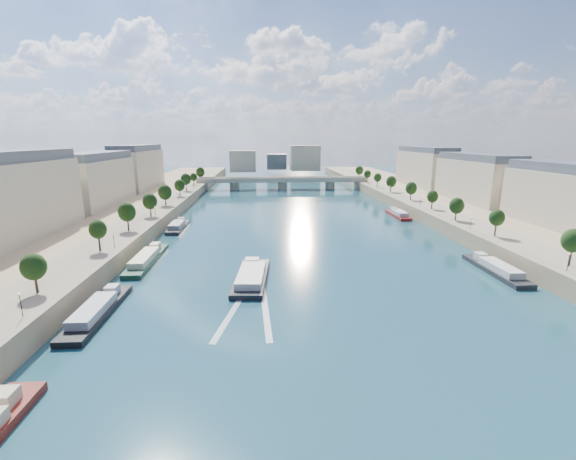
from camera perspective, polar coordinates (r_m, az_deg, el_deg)
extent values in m
plane|color=#0E343D|center=(134.98, 2.01, -0.85)|extent=(700.00, 700.00, 0.00)
cube|color=#9E8460|center=(146.02, -27.36, -0.26)|extent=(44.00, 520.00, 5.00)
cube|color=#9E8460|center=(158.63, 28.86, 0.56)|extent=(44.00, 520.00, 5.00)
cube|color=gray|center=(140.13, -21.85, 0.84)|extent=(14.00, 520.00, 0.10)
cube|color=gray|center=(150.59, 24.15, 1.44)|extent=(14.00, 520.00, 0.10)
cylinder|color=#382B1E|center=(87.37, -32.24, -6.28)|extent=(0.50, 0.50, 3.82)
ellipsoid|color=black|center=(86.35, -32.54, -4.03)|extent=(4.80, 4.80, 5.52)
cylinder|color=#382B1E|center=(108.03, -26.35, -2.12)|extent=(0.50, 0.50, 3.82)
ellipsoid|color=black|center=(107.21, -26.54, -0.27)|extent=(4.80, 4.80, 5.52)
cylinder|color=#382B1E|center=(129.85, -22.41, 0.69)|extent=(0.50, 0.50, 3.82)
ellipsoid|color=black|center=(129.17, -22.55, 2.25)|extent=(4.80, 4.80, 5.52)
cylinder|color=#382B1E|center=(152.33, -19.61, 2.68)|extent=(0.50, 0.50, 3.82)
ellipsoid|color=black|center=(151.75, -19.72, 4.02)|extent=(4.80, 4.80, 5.52)
cylinder|color=#382B1E|center=(175.21, -17.54, 4.16)|extent=(0.50, 0.50, 3.82)
ellipsoid|color=black|center=(174.70, -17.62, 5.32)|extent=(4.80, 4.80, 5.52)
cylinder|color=#382B1E|center=(198.35, -15.94, 5.28)|extent=(0.50, 0.50, 3.82)
ellipsoid|color=black|center=(197.91, -16.01, 6.31)|extent=(4.80, 4.80, 5.52)
cylinder|color=#382B1E|center=(221.68, -14.67, 6.17)|extent=(0.50, 0.50, 3.82)
ellipsoid|color=black|center=(221.28, -14.73, 7.09)|extent=(4.80, 4.80, 5.52)
cylinder|color=#382B1E|center=(245.14, -13.64, 6.89)|extent=(0.50, 0.50, 3.82)
ellipsoid|color=black|center=(244.78, -13.69, 7.72)|extent=(4.80, 4.80, 5.52)
cylinder|color=#382B1E|center=(268.69, -12.79, 7.48)|extent=(0.50, 0.50, 3.82)
ellipsoid|color=black|center=(268.36, -12.83, 8.24)|extent=(4.80, 4.80, 5.52)
cylinder|color=#382B1E|center=(108.56, 35.47, -3.18)|extent=(0.50, 0.50, 3.82)
ellipsoid|color=black|center=(107.74, 35.73, -1.34)|extent=(4.80, 4.80, 5.52)
cylinder|color=#382B1E|center=(127.31, 28.79, -0.21)|extent=(0.50, 0.50, 3.82)
ellipsoid|color=black|center=(126.61, 28.98, 1.38)|extent=(4.80, 4.80, 5.52)
cylinder|color=#382B1E|center=(147.59, 23.89, 1.98)|extent=(0.50, 0.50, 3.82)
ellipsoid|color=black|center=(146.99, 24.02, 3.36)|extent=(4.80, 4.80, 5.52)
cylinder|color=#382B1E|center=(168.84, 20.19, 3.63)|extent=(0.50, 0.50, 3.82)
ellipsoid|color=black|center=(168.32, 20.29, 4.83)|extent=(4.80, 4.80, 5.52)
cylinder|color=#382B1E|center=(190.75, 17.32, 4.88)|extent=(0.50, 0.50, 3.82)
ellipsoid|color=black|center=(190.29, 17.39, 5.95)|extent=(4.80, 4.80, 5.52)
cylinder|color=#382B1E|center=(213.11, 15.03, 5.87)|extent=(0.50, 0.50, 3.82)
ellipsoid|color=black|center=(212.69, 15.09, 6.83)|extent=(4.80, 4.80, 5.52)
cylinder|color=#382B1E|center=(235.79, 13.18, 6.67)|extent=(0.50, 0.50, 3.82)
ellipsoid|color=black|center=(235.42, 13.23, 7.53)|extent=(4.80, 4.80, 5.52)
cylinder|color=#382B1E|center=(258.71, 11.65, 7.32)|extent=(0.50, 0.50, 3.82)
ellipsoid|color=black|center=(258.37, 11.69, 8.11)|extent=(4.80, 4.80, 5.52)
cylinder|color=#382B1E|center=(281.81, 10.37, 7.85)|extent=(0.50, 0.50, 3.82)
ellipsoid|color=black|center=(281.50, 10.40, 8.58)|extent=(4.80, 4.80, 5.52)
cylinder|color=black|center=(76.42, -34.79, -9.20)|extent=(0.14, 0.14, 4.00)
sphere|color=#FFE5B2|center=(75.72, -35.01, -7.73)|extent=(0.36, 0.36, 0.36)
cylinder|color=black|center=(110.68, -24.39, -1.53)|extent=(0.14, 0.14, 4.00)
sphere|color=#FFE5B2|center=(110.20, -24.49, -0.47)|extent=(0.36, 0.36, 0.36)
cylinder|color=black|center=(147.85, -19.09, 2.45)|extent=(0.14, 0.14, 4.00)
sphere|color=#FFE5B2|center=(147.49, -19.16, 3.25)|extent=(0.36, 0.36, 0.36)
cylinder|color=black|center=(186.20, -15.94, 4.81)|extent=(0.14, 0.14, 4.00)
sphere|color=#FFE5B2|center=(185.91, -15.98, 5.45)|extent=(0.36, 0.36, 0.36)
cylinder|color=black|center=(225.12, -13.86, 6.35)|extent=(0.14, 0.14, 4.00)
sphere|color=#FFE5B2|center=(224.89, -13.89, 6.88)|extent=(0.36, 0.36, 0.36)
cylinder|color=black|center=(103.29, 36.12, -3.96)|extent=(0.14, 0.14, 4.00)
sphere|color=#FFE5B2|center=(102.78, 36.28, -2.84)|extent=(0.36, 0.36, 0.36)
cylinder|color=black|center=(135.20, 25.45, 0.91)|extent=(0.14, 0.14, 4.00)
sphere|color=#FFE5B2|center=(134.81, 25.54, 1.78)|extent=(0.36, 0.36, 0.36)
cylinder|color=black|center=(170.56, 19.02, 3.84)|extent=(0.14, 0.14, 4.00)
sphere|color=#FFE5B2|center=(170.24, 19.07, 4.54)|extent=(0.36, 0.36, 0.36)
cylinder|color=black|center=(207.60, 14.82, 5.72)|extent=(0.14, 0.14, 4.00)
sphere|color=#FFE5B2|center=(207.35, 14.85, 6.30)|extent=(0.36, 0.36, 0.36)
cylinder|color=black|center=(245.58, 11.88, 7.01)|extent=(0.14, 0.14, 4.00)
sphere|color=#FFE5B2|center=(245.36, 11.91, 7.50)|extent=(0.36, 0.36, 0.36)
cube|color=beige|center=(135.16, -35.81, 3.12)|extent=(16.00, 52.00, 20.00)
cube|color=#474C54|center=(134.08, -36.49, 7.99)|extent=(14.72, 50.44, 3.20)
cube|color=beige|center=(186.42, -26.55, 6.41)|extent=(16.00, 52.00, 20.00)
cube|color=#474C54|center=(185.65, -26.92, 9.95)|extent=(14.72, 50.44, 3.20)
cube|color=beige|center=(240.77, -21.31, 8.18)|extent=(16.00, 52.00, 20.00)
cube|color=#474C54|center=(240.16, -21.55, 10.93)|extent=(14.72, 50.44, 3.20)
cube|color=beige|center=(198.21, 26.18, 6.78)|extent=(16.00, 52.00, 20.00)
cube|color=#474C54|center=(197.48, 26.53, 10.12)|extent=(14.72, 50.44, 3.20)
cube|color=beige|center=(250.01, 19.62, 8.48)|extent=(16.00, 52.00, 20.00)
cube|color=#474C54|center=(249.43, 19.83, 11.13)|extent=(14.72, 50.44, 3.20)
cube|color=beige|center=(341.08, -6.68, 10.11)|extent=(22.00, 18.00, 18.00)
cube|color=beige|center=(352.64, 2.51, 10.62)|extent=(26.00, 20.00, 22.00)
cube|color=#474C54|center=(365.99, -1.71, 10.10)|extent=(18.00, 16.00, 14.00)
cube|color=#C1B79E|center=(258.20, -0.81, 7.42)|extent=(112.00, 11.00, 2.20)
cube|color=#C1B79E|center=(253.08, -0.75, 7.64)|extent=(112.00, 0.80, 0.90)
cube|color=#C1B79E|center=(263.02, -0.87, 7.86)|extent=(112.00, 0.80, 0.90)
cylinder|color=#C1B79E|center=(258.94, -7.94, 6.48)|extent=(6.40, 6.40, 5.00)
cylinder|color=#C1B79E|center=(258.62, -0.80, 6.60)|extent=(6.40, 6.40, 5.00)
cylinder|color=#C1B79E|center=(262.22, 6.24, 6.62)|extent=(6.40, 6.40, 5.00)
cube|color=#C1B79E|center=(261.15, -12.35, 6.36)|extent=(6.00, 12.00, 5.00)
cube|color=#C1B79E|center=(266.41, 10.51, 6.58)|extent=(6.00, 12.00, 5.00)
cube|color=black|center=(94.05, -5.43, -7.16)|extent=(9.04, 25.50, 1.79)
cube|color=silver|center=(91.59, -5.49, -6.60)|extent=(7.09, 16.67, 1.61)
cube|color=silver|center=(100.54, -5.34, -4.70)|extent=(3.79, 3.27, 1.80)
cube|color=silver|center=(78.67, -8.14, -11.72)|extent=(6.30, 25.73, 0.04)
cube|color=silver|center=(78.43, -3.37, -11.68)|extent=(2.39, 26.03, 0.04)
cube|color=beige|center=(62.48, -36.39, -19.38)|extent=(2.50, 2.70, 1.80)
cube|color=black|center=(84.58, -26.29, -10.99)|extent=(5.00, 25.05, 1.80)
cube|color=#AAAEB6|center=(82.25, -26.94, -10.46)|extent=(4.10, 13.78, 1.60)
cube|color=#AAAEB6|center=(90.34, -24.62, -8.04)|extent=(2.50, 3.01, 1.80)
cube|color=#183D2A|center=(113.54, -20.12, -4.30)|extent=(5.00, 28.62, 1.80)
cube|color=#F4ECC2|center=(110.96, -20.51, -3.82)|extent=(4.10, 15.74, 1.60)
cube|color=#F4ECC2|center=(120.96, -19.08, -2.26)|extent=(2.50, 3.43, 1.80)
cube|color=#29282B|center=(150.84, -16.00, 0.28)|extent=(5.00, 21.00, 1.80)
cube|color=gray|center=(148.88, -16.17, 0.77)|extent=(4.10, 11.55, 1.60)
cube|color=gray|center=(156.49, -15.57, 1.45)|extent=(2.50, 2.52, 1.80)
cube|color=#252527|center=(111.77, 28.35, -5.40)|extent=(5.00, 24.02, 1.80)
cube|color=silver|center=(109.74, 28.97, -4.86)|extent=(4.10, 13.21, 1.60)
cube|color=silver|center=(117.10, 26.61, -3.47)|extent=(2.50, 2.88, 1.80)
cube|color=maroon|center=(174.72, 15.98, 2.03)|extent=(5.00, 20.82, 1.80)
cube|color=#B1B6BE|center=(172.87, 16.20, 2.47)|extent=(4.10, 11.45, 1.60)
cube|color=#B1B6BE|center=(180.17, 15.36, 2.99)|extent=(2.50, 2.50, 1.80)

